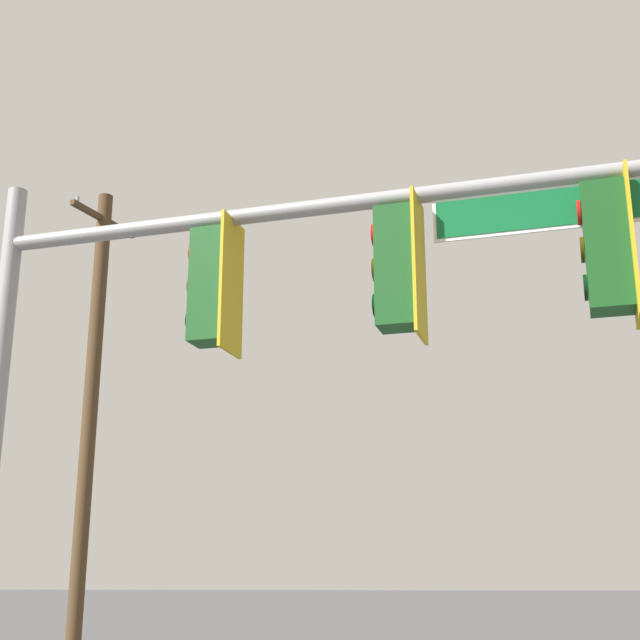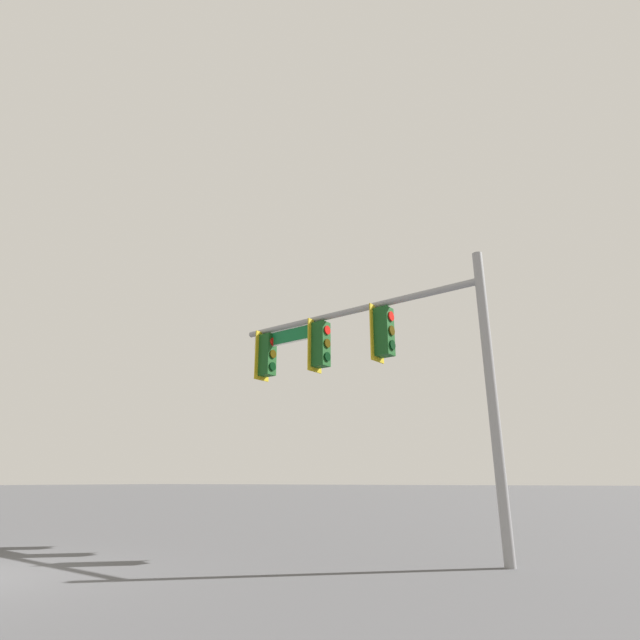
{
  "view_description": "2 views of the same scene",
  "coord_description": "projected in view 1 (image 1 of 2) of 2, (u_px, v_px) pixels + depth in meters",
  "views": [
    {
      "loc": [
        -2.94,
        -13.45,
        1.91
      ],
      "look_at": [
        -4.26,
        -4.59,
        4.55
      ],
      "focal_mm": 50.0,
      "sensor_mm": 36.0,
      "label": 1
    },
    {
      "loc": [
        -8.99,
        4.18,
        1.39
      ],
      "look_at": [
        -2.93,
        -6.76,
        5.45
      ],
      "focal_mm": 28.0,
      "sensor_mm": 36.0,
      "label": 2
    }
  ],
  "objects": [
    {
      "name": "signal_pole_near",
      "position": [
        279.0,
        311.0,
        8.04
      ],
      "size": [
        6.45,
        1.2,
        5.83
      ],
      "color": "gray",
      "rests_on": "ground_plane"
    },
    {
      "name": "utility_pole",
      "position": [
        90.0,
        414.0,
        19.41
      ],
      "size": [
        0.76,
        2.18,
        10.59
      ],
      "color": "#47331E",
      "rests_on": "ground_plane"
    }
  ]
}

